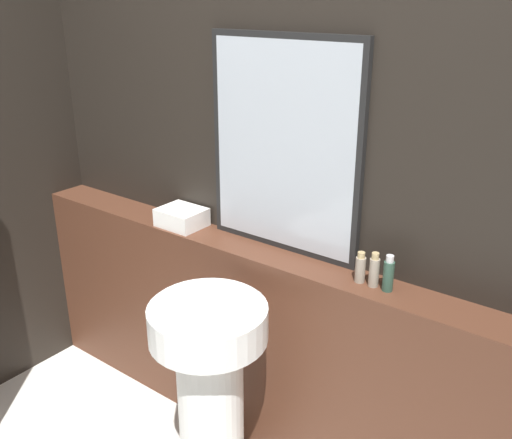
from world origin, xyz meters
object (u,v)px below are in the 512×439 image
Objects in this scene: pedestal_sink at (210,383)px; towel_stack at (182,217)px; mirror at (283,147)px; conditioner_bottle at (374,271)px; shampoo_bottle at (360,268)px; lotion_bottle at (388,274)px.

towel_stack is at bearing 141.91° from pedestal_sink.
mirror reaches higher than towel_stack.
conditioner_bottle is (0.48, -0.08, -0.38)m from mirror.
conditioner_bottle is at bearing 0.00° from towel_stack.
pedestal_sink is at bearing -90.27° from mirror.
shampoo_bottle is at bearing 0.00° from towel_stack.
mirror is 6.25× the size of lotion_bottle.
lotion_bottle is at bearing 37.10° from pedestal_sink.
lotion_bottle is (0.53, -0.08, -0.38)m from mirror.
conditioner_bottle is 0.06m from lotion_bottle.
conditioner_bottle is (0.99, 0.00, 0.02)m from towel_stack.
shampoo_bottle is at bearing -180.00° from lotion_bottle.
mirror is 6.51× the size of conditioner_bottle.
conditioner_bottle reaches higher than towel_stack.
towel_stack is at bearing 180.00° from shampoo_bottle.
pedestal_sink is at bearing -139.73° from conditioner_bottle.
shampoo_bottle is 0.90× the size of conditioner_bottle.
mirror is at bearing 169.04° from shampoo_bottle.
pedestal_sink is 0.79m from conditioner_bottle.
lotion_bottle is at bearing 0.00° from shampoo_bottle.
towel_stack is 0.99m from conditioner_bottle.
lotion_bottle is at bearing 0.00° from towel_stack.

